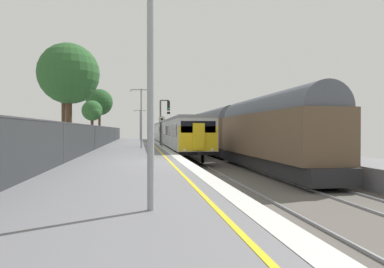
# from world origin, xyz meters

# --- Properties ---
(ground) EXTENTS (17.40, 110.00, 1.21)m
(ground) POSITION_xyz_m (2.64, 0.00, -0.61)
(ground) COLOR slate
(commuter_train_at_platform) EXTENTS (2.83, 39.06, 3.81)m
(commuter_train_at_platform) POSITION_xyz_m (2.10, 25.22, 1.27)
(commuter_train_at_platform) COLOR #B7B7BC
(commuter_train_at_platform) RESTS_ON ground
(freight_train_adjacent_track) EXTENTS (2.60, 45.61, 4.71)m
(freight_train_adjacent_track) POSITION_xyz_m (6.10, 18.66, 1.58)
(freight_train_adjacent_track) COLOR #232326
(freight_train_adjacent_track) RESTS_ON ground
(signal_gantry) EXTENTS (1.10, 0.24, 4.77)m
(signal_gantry) POSITION_xyz_m (0.63, 19.08, 2.99)
(signal_gantry) COLOR #47474C
(signal_gantry) RESTS_ON ground
(speed_limit_sign) EXTENTS (0.59, 0.08, 2.92)m
(speed_limit_sign) POSITION_xyz_m (0.25, 15.34, 1.85)
(speed_limit_sign) COLOR #59595B
(speed_limit_sign) RESTS_ON ground
(platform_lamp_near) EXTENTS (2.00, 0.20, 5.55)m
(platform_lamp_near) POSITION_xyz_m (-1.67, -10.19, 3.28)
(platform_lamp_near) COLOR #93999E
(platform_lamp_near) RESTS_ON ground
(platform_lamp_mid) EXTENTS (2.00, 0.20, 5.28)m
(platform_lamp_mid) POSITION_xyz_m (-1.67, 13.81, 3.14)
(platform_lamp_mid) COLOR #93999E
(platform_lamp_mid) RESTS_ON ground
(platform_lamp_far) EXTENTS (2.00, 0.20, 4.80)m
(platform_lamp_far) POSITION_xyz_m (-1.67, 37.82, 2.89)
(platform_lamp_far) COLOR #93999E
(platform_lamp_far) RESTS_ON ground
(platform_back_fence) EXTENTS (0.07, 99.00, 1.99)m
(platform_back_fence) POSITION_xyz_m (-5.45, 0.00, 1.04)
(platform_back_fence) COLOR #282B2D
(platform_back_fence) RESTS_ON ground
(background_tree_left) EXTENTS (4.14, 4.14, 8.04)m
(background_tree_left) POSITION_xyz_m (-7.89, 38.63, 5.84)
(background_tree_left) COLOR #473323
(background_tree_left) RESTS_ON ground
(background_tree_centre) EXTENTS (3.68, 3.68, 7.86)m
(background_tree_centre) POSITION_xyz_m (-8.18, 13.12, 5.89)
(background_tree_centre) COLOR #473323
(background_tree_centre) RESTS_ON ground
(background_tree_right) EXTENTS (2.84, 2.94, 5.75)m
(background_tree_right) POSITION_xyz_m (-8.25, 32.52, 4.19)
(background_tree_right) COLOR #473323
(background_tree_right) RESTS_ON ground
(background_tree_back) EXTENTS (4.28, 4.28, 7.74)m
(background_tree_back) POSITION_xyz_m (-6.69, 8.35, 5.43)
(background_tree_back) COLOR #473323
(background_tree_back) RESTS_ON ground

